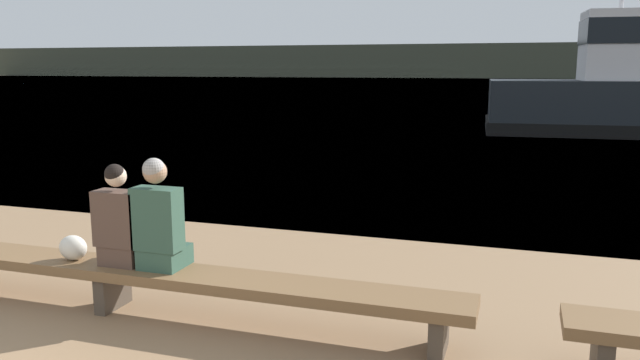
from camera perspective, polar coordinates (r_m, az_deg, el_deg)
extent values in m
plane|color=teal|center=(128.11, 16.51, 8.91)|extent=(240.00, 240.00, 0.00)
cube|color=#424738|center=(132.67, 16.64, 10.39)|extent=(600.00, 12.00, 6.71)
cube|color=brown|center=(6.33, -18.53, -7.66)|extent=(6.82, 0.51, 0.10)
cube|color=#42382D|center=(5.28, 10.82, -13.54)|extent=(0.12, 0.43, 0.35)
cube|color=#42382D|center=(6.40, -18.41, -9.56)|extent=(0.12, 0.43, 0.35)
cube|color=#4C382D|center=(6.28, -17.24, -6.34)|extent=(0.38, 0.40, 0.19)
cube|color=#4C382D|center=(6.11, -17.97, -3.36)|extent=(0.44, 0.22, 0.52)
sphere|color=beige|center=(6.03, -18.18, 0.34)|extent=(0.20, 0.20, 0.20)
sphere|color=black|center=(6.01, -18.27, 0.54)|extent=(0.18, 0.18, 0.18)
cube|color=#2D4C3D|center=(6.05, -13.99, -6.80)|extent=(0.38, 0.40, 0.19)
cube|color=#2D4C3D|center=(5.87, -14.67, -3.47)|extent=(0.44, 0.22, 0.58)
sphere|color=tan|center=(5.78, -14.86, 0.74)|extent=(0.22, 0.22, 0.22)
sphere|color=gray|center=(5.77, -14.96, 0.98)|extent=(0.20, 0.20, 0.20)
ellipsoid|color=beige|center=(6.51, -21.64, -5.78)|extent=(0.28, 0.21, 0.24)
cube|color=black|center=(23.73, 24.92, 6.05)|extent=(8.19, 3.96, 1.82)
cube|color=black|center=(23.78, 24.79, 4.39)|extent=(8.36, 4.11, 0.44)
cube|color=silver|center=(23.78, 26.26, 10.95)|extent=(2.92, 2.24, 2.31)
cube|color=black|center=(23.79, 26.35, 12.06)|extent=(2.98, 2.31, 0.83)
cube|color=#42382D|center=(5.29, 24.40, -14.26)|extent=(0.12, 0.43, 0.35)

